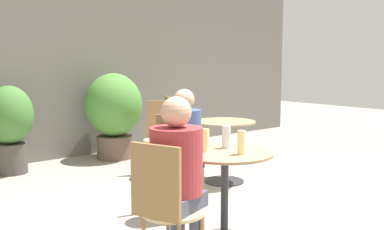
# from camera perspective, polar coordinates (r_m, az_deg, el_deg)

# --- Properties ---
(storefront_wall) EXTENTS (10.00, 0.06, 3.00)m
(storefront_wall) POSITION_cam_1_polar(r_m,az_deg,el_deg) (6.76, -16.93, 7.23)
(storefront_wall) COLOR slate
(storefront_wall) RESTS_ON ground_plane
(cafe_table_near) EXTENTS (0.74, 0.74, 0.73)m
(cafe_table_near) POSITION_cam_1_polar(r_m,az_deg,el_deg) (3.54, 4.17, -7.86)
(cafe_table_near) COLOR #2D2D33
(cafe_table_near) RESTS_ON ground_plane
(cafe_table_far) EXTENTS (0.72, 0.72, 0.73)m
(cafe_table_far) POSITION_cam_1_polar(r_m,az_deg,el_deg) (5.28, 4.16, -3.02)
(cafe_table_far) COLOR #2D2D33
(cafe_table_far) RESTS_ON ground_plane
(bistro_chair_0) EXTENTS (0.42, 0.44, 0.93)m
(bistro_chair_0) POSITION_cam_1_polar(r_m,az_deg,el_deg) (4.23, -1.85, -4.95)
(bistro_chair_0) COLOR tan
(bistro_chair_0) RESTS_ON ground_plane
(bistro_chair_1) EXTENTS (0.46, 0.44, 0.93)m
(bistro_chair_1) POSITION_cam_1_polar(r_m,az_deg,el_deg) (2.86, -3.54, -10.82)
(bistro_chair_1) COLOR tan
(bistro_chair_1) RESTS_ON ground_plane
(bistro_chair_2) EXTENTS (0.47, 0.48, 0.93)m
(bistro_chair_2) POSITION_cam_1_polar(r_m,az_deg,el_deg) (5.59, -4.02, -2.04)
(bistro_chair_2) COLOR tan
(bistro_chair_2) RESTS_ON ground_plane
(bistro_chair_3) EXTENTS (0.47, 0.45, 0.93)m
(bistro_chair_3) POSITION_cam_1_polar(r_m,az_deg,el_deg) (6.30, -2.18, -1.02)
(bistro_chair_3) COLOR tan
(bistro_chair_3) RESTS_ON ground_plane
(seated_person_0) EXTENTS (0.31, 0.34, 1.18)m
(seated_person_0) POSITION_cam_1_polar(r_m,az_deg,el_deg) (4.06, -0.90, -3.25)
(seated_person_0) COLOR #2D2D33
(seated_person_0) RESTS_ON ground_plane
(seated_person_1) EXTENTS (0.40, 0.38, 1.20)m
(seated_person_1) POSITION_cam_1_polar(r_m,az_deg,el_deg) (2.93, -1.83, -7.09)
(seated_person_1) COLOR #42475B
(seated_person_1) RESTS_ON ground_plane
(beer_glass_0) EXTENTS (0.06, 0.06, 0.18)m
(beer_glass_0) POSITION_cam_1_polar(r_m,az_deg,el_deg) (3.48, 1.70, -3.22)
(beer_glass_0) COLOR beige
(beer_glass_0) RESTS_ON cafe_table_near
(beer_glass_1) EXTENTS (0.06, 0.06, 0.18)m
(beer_glass_1) POSITION_cam_1_polar(r_m,az_deg,el_deg) (3.39, 6.30, -3.49)
(beer_glass_1) COLOR beige
(beer_glass_1) RESTS_ON cafe_table_near
(beer_glass_2) EXTENTS (0.07, 0.07, 0.18)m
(beer_glass_2) POSITION_cam_1_polar(r_m,az_deg,el_deg) (3.63, 4.37, -2.79)
(beer_glass_2) COLOR silver
(beer_glass_2) RESTS_ON cafe_table_near
(potted_plant_0) EXTENTS (0.59, 0.59, 1.12)m
(potted_plant_0) POSITION_cam_1_polar(r_m,az_deg,el_deg) (6.10, -22.13, -0.94)
(potted_plant_0) COLOR #47423D
(potted_plant_0) RESTS_ON ground_plane
(potted_plant_1) EXTENTS (0.82, 0.82, 1.25)m
(potted_plant_1) POSITION_cam_1_polar(r_m,az_deg,el_deg) (6.64, -9.90, 0.62)
(potted_plant_1) COLOR brown
(potted_plant_1) RESTS_ON ground_plane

